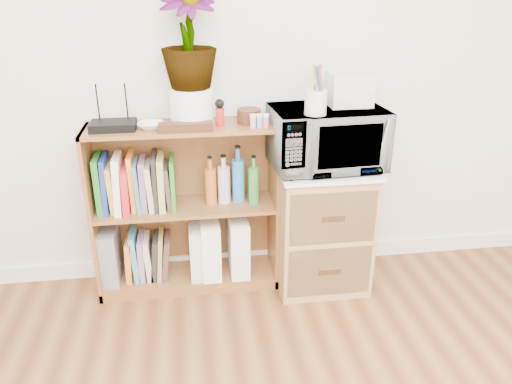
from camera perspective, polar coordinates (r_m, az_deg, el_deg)
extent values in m
cube|color=white|center=(3.12, -1.10, -7.54)|extent=(4.00, 0.02, 0.10)
cube|color=brown|center=(2.78, -7.99, -1.94)|extent=(1.00, 0.30, 0.95)
cube|color=#9E7542|center=(2.86, 7.37, -3.94)|extent=(0.50, 0.45, 0.70)
imported|color=white|center=(2.65, 8.01, 6.15)|extent=(0.60, 0.42, 0.32)
cylinder|color=white|center=(2.47, 6.83, 10.14)|extent=(0.11, 0.11, 0.12)
cube|color=silver|center=(2.67, 10.61, 11.52)|extent=(0.22, 0.18, 0.17)
cube|color=black|center=(2.62, -16.00, 7.32)|extent=(0.22, 0.15, 0.04)
imported|color=white|center=(2.59, -11.97, 7.44)|extent=(0.13, 0.13, 0.03)
cylinder|color=white|center=(2.61, -7.34, 9.67)|extent=(0.22, 0.22, 0.19)
imported|color=#306A2A|center=(2.55, -7.75, 17.06)|extent=(0.27, 0.27, 0.49)
cube|color=#341C0E|center=(2.52, -8.05, 7.38)|extent=(0.27, 0.07, 0.04)
cylinder|color=#AB2515|center=(2.57, -4.13, 8.52)|extent=(0.04, 0.04, 0.10)
cylinder|color=#3B1C10|center=(2.64, -0.81, 8.69)|extent=(0.13, 0.13, 0.07)
cube|color=pink|center=(2.55, 0.39, 8.01)|extent=(0.12, 0.04, 0.06)
cube|color=slate|center=(2.94, -16.29, -6.75)|extent=(0.09, 0.25, 0.32)
cube|color=silver|center=(2.89, -6.62, -6.52)|extent=(0.10, 0.24, 0.30)
cube|color=white|center=(2.89, -5.23, -6.18)|extent=(0.11, 0.27, 0.33)
cube|color=white|center=(2.89, -2.04, -5.96)|extent=(0.11, 0.27, 0.33)
cube|color=#207A27|center=(2.76, -17.46, 0.90)|extent=(0.03, 0.20, 0.30)
cube|color=navy|center=(2.75, -16.80, 0.91)|extent=(0.03, 0.20, 0.30)
cube|color=gold|center=(2.75, -16.12, 0.49)|extent=(0.04, 0.20, 0.25)
cube|color=white|center=(2.74, -15.44, 1.07)|extent=(0.05, 0.20, 0.31)
cube|color=red|center=(2.75, -14.56, 0.50)|extent=(0.04, 0.20, 0.25)
cube|color=orange|center=(2.73, -13.94, 1.15)|extent=(0.03, 0.20, 0.31)
cube|color=teal|center=(2.73, -13.35, 0.78)|extent=(0.03, 0.20, 0.27)
cube|color=#855A87|center=(2.73, -12.73, 0.89)|extent=(0.03, 0.20, 0.27)
cube|color=#C6AF9A|center=(2.73, -11.99, 0.71)|extent=(0.04, 0.20, 0.25)
cube|color=black|center=(2.72, -11.43, 1.27)|extent=(0.03, 0.20, 0.31)
cube|color=#B1B654|center=(2.72, -10.75, 1.17)|extent=(0.04, 0.20, 0.29)
cube|color=#52342F|center=(2.73, -10.02, 0.65)|extent=(0.04, 0.20, 0.23)
cube|color=#268323|center=(2.72, -9.48, 1.07)|extent=(0.02, 0.20, 0.27)
cylinder|color=#B35D21|center=(2.72, -5.23, 1.22)|extent=(0.06, 0.06, 0.26)
cylinder|color=silver|center=(2.73, -3.67, 1.29)|extent=(0.07, 0.07, 0.26)
cylinder|color=#297BC2|center=(2.72, -2.00, 1.83)|extent=(0.07, 0.07, 0.31)
cylinder|color=#318938|center=(2.74, -0.33, 1.50)|extent=(0.06, 0.06, 0.27)
cube|color=orange|center=(2.94, -14.25, -7.28)|extent=(0.04, 0.19, 0.25)
cube|color=teal|center=(2.92, -13.60, -6.92)|extent=(0.05, 0.19, 0.28)
cube|color=#88699E|center=(2.93, -12.88, -7.16)|extent=(0.04, 0.19, 0.25)
cube|color=beige|center=(2.93, -12.16, -7.20)|extent=(0.05, 0.19, 0.25)
cube|color=#242424|center=(2.92, -11.47, -7.16)|extent=(0.06, 0.19, 0.25)
cube|color=#A1884A|center=(2.92, -10.87, -6.99)|extent=(0.05, 0.19, 0.26)
cube|color=#4C312B|center=(2.92, -10.24, -7.14)|extent=(0.06, 0.19, 0.24)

